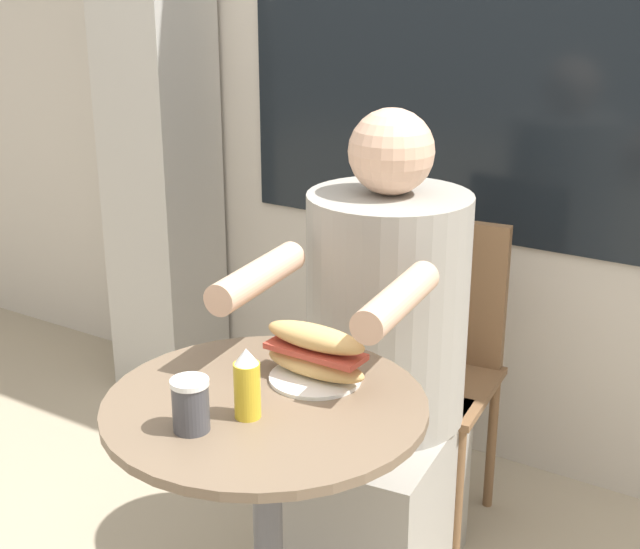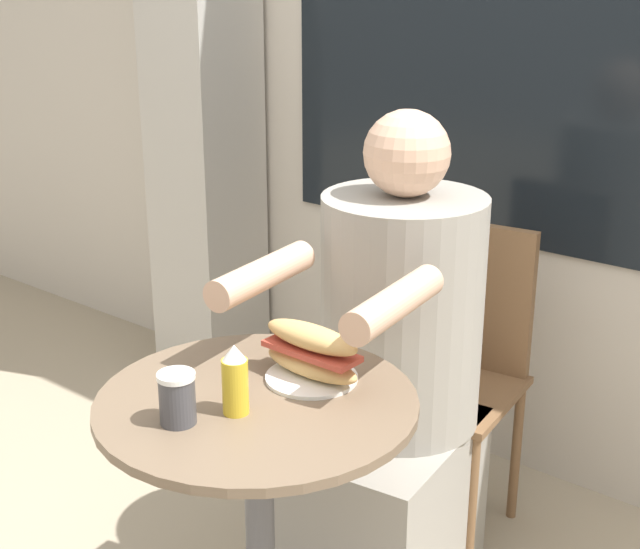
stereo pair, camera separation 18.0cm
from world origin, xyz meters
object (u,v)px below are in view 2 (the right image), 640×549
(cafe_table, at_px, (259,490))
(diner_chair, at_px, (458,351))
(drink_cup, at_px, (177,398))
(condiment_bottle, at_px, (235,380))
(sandwich_on_plate, at_px, (311,355))
(seated_diner, at_px, (392,396))

(cafe_table, height_order, diner_chair, diner_chair)
(drink_cup, xyz_separation_m, condiment_bottle, (0.06, 0.09, 0.02))
(cafe_table, distance_m, condiment_bottle, 0.28)
(cafe_table, height_order, drink_cup, drink_cup)
(cafe_table, height_order, sandwich_on_plate, sandwich_on_plate)
(cafe_table, xyz_separation_m, diner_chair, (-0.05, 0.88, -0.02))
(cafe_table, bearing_deg, sandwich_on_plate, 76.43)
(diner_chair, relative_size, condiment_bottle, 6.26)
(drink_cup, height_order, condiment_bottle, condiment_bottle)
(diner_chair, height_order, condiment_bottle, condiment_bottle)
(sandwich_on_plate, bearing_deg, cafe_table, -103.57)
(sandwich_on_plate, xyz_separation_m, condiment_bottle, (-0.02, -0.20, 0.01))
(diner_chair, distance_m, seated_diner, 0.35)
(cafe_table, distance_m, seated_diner, 0.53)
(condiment_bottle, bearing_deg, cafe_table, 97.95)
(seated_diner, height_order, sandwich_on_plate, seated_diner)
(diner_chair, height_order, sandwich_on_plate, diner_chair)
(cafe_table, relative_size, sandwich_on_plate, 3.26)
(seated_diner, xyz_separation_m, condiment_bottle, (0.04, -0.59, 0.28))
(diner_chair, relative_size, drink_cup, 8.71)
(condiment_bottle, bearing_deg, sandwich_on_plate, 83.62)
(diner_chair, xyz_separation_m, seated_diner, (0.02, -0.35, 0.01))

